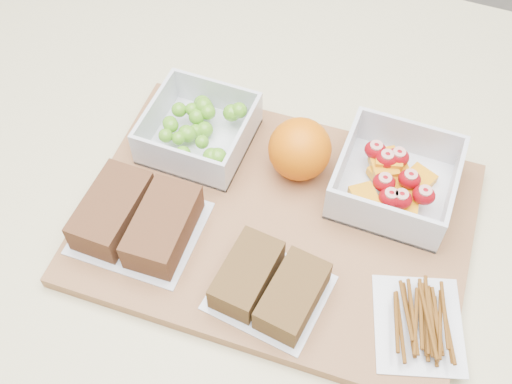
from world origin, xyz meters
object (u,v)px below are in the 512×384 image
cutting_board (276,223)px  sandwich_bag_center (270,286)px  sandwich_bag_left (137,219)px  pretzel_bag (420,320)px  grape_container (200,129)px  fruit_container (395,181)px  orange (300,149)px

cutting_board → sandwich_bag_center: size_ratio=3.44×
sandwich_bag_left → pretzel_bag: sandwich_bag_left is taller
cutting_board → sandwich_bag_left: 0.15m
grape_container → fruit_container: bearing=2.4°
orange → pretzel_bag: bearing=-39.1°
pretzel_bag → sandwich_bag_left: bearing=179.7°
cutting_board → sandwich_bag_left: size_ratio=3.16×
orange → pretzel_bag: orange is taller
cutting_board → fruit_container: (0.11, 0.08, 0.03)m
grape_container → orange: 0.12m
grape_container → pretzel_bag: (0.30, -0.14, -0.01)m
sandwich_bag_left → sandwich_bag_center: (0.16, -0.02, -0.00)m
fruit_container → pretzel_bag: (0.06, -0.15, -0.01)m
fruit_container → sandwich_bag_left: (-0.24, -0.15, -0.00)m
fruit_container → pretzel_bag: bearing=-66.6°
cutting_board → sandwich_bag_center: sandwich_bag_center is taller
cutting_board → pretzel_bag: 0.19m
fruit_container → orange: orange is taller
fruit_container → sandwich_bag_center: (-0.09, -0.17, -0.00)m
fruit_container → pretzel_bag: 0.16m
sandwich_bag_left → pretzel_bag: 0.31m
sandwich_bag_center → pretzel_bag: (0.15, 0.02, -0.01)m
fruit_container → pretzel_bag: size_ratio=1.00×
grape_container → fruit_container: fruit_container is taller
grape_container → pretzel_bag: grape_container is taller
grape_container → sandwich_bag_center: grape_container is taller
fruit_container → grape_container: bearing=-177.6°
grape_container → sandwich_bag_left: 0.14m
fruit_container → orange: bearing=-176.3°
fruit_container → sandwich_bag_center: bearing=-116.7°
sandwich_bag_center → pretzel_bag: size_ratio=0.97×
grape_container → sandwich_bag_left: (-0.01, -0.14, -0.00)m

